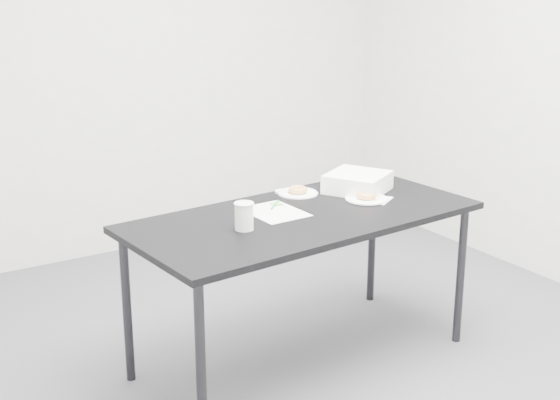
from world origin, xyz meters
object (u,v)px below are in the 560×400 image
table (303,225)px  coffee_cup (244,216)px  pen (275,205)px  donut_far (298,190)px  bakery_box (357,182)px  plate_near (366,199)px  plate_far (298,193)px  donut_near (367,195)px  scorecard (275,212)px

table → coffee_cup: bearing=-176.2°
pen → donut_far: size_ratio=1.44×
table → donut_far: (0.17, 0.30, 0.08)m
pen → bakery_box: bakery_box is taller
pen → bakery_box: bearing=-45.7°
plate_near → plate_far: size_ratio=1.03×
pen → donut_near: bearing=-64.7°
scorecard → plate_far: (0.27, 0.21, 0.00)m
plate_near → plate_far: 0.37m
scorecard → donut_far: donut_far is taller
table → donut_far: 0.36m
table → plate_far: bearing=56.0°
donut_far → table: bearing=-119.7°
donut_near → donut_far: donut_near is taller
table → coffee_cup: 0.38m
plate_far → donut_far: size_ratio=2.13×
donut_far → bakery_box: (0.30, -0.13, 0.03)m
plate_near → bakery_box: 0.17m
donut_near → coffee_cup: bearing=-174.8°
table → donut_near: bearing=-1.8°
table → bakery_box: bakery_box is taller
bakery_box → pen: bearing=150.1°
table → donut_far: size_ratio=17.75×
donut_near → plate_far: size_ratio=0.48×
scorecard → bakery_box: size_ratio=1.05×
donut_near → plate_far: donut_near is taller
coffee_cup → donut_far: bearing=33.7°
plate_near → donut_near: 0.02m
plate_far → coffee_cup: coffee_cup is taller
plate_far → donut_far: (0.00, 0.00, 0.02)m
table → bakery_box: (0.47, 0.18, 0.11)m
plate_near → plate_far: (-0.24, 0.28, -0.00)m
coffee_cup → bakery_box: 0.86m
donut_far → donut_near: bearing=-50.1°
donut_far → coffee_cup: size_ratio=0.78×
donut_far → scorecard: bearing=-143.1°
pen → donut_near: (0.46, -0.16, 0.02)m
pen → donut_far: donut_far is taller
pen → plate_far: bearing=-16.3°
pen → plate_far: size_ratio=0.67×
scorecard → coffee_cup: coffee_cup is taller
pen → bakery_box: (0.52, -0.01, 0.04)m
pen → plate_far: (0.22, 0.12, -0.00)m
bakery_box → coffee_cup: bearing=166.1°
plate_far → bakery_box: 0.33m
bakery_box → plate_near: bearing=-140.7°
donut_far → plate_near: bearing=-50.1°
pen → scorecard: bearing=-167.6°
scorecard → pen: size_ratio=2.15×
plate_near → donut_near: size_ratio=2.13×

